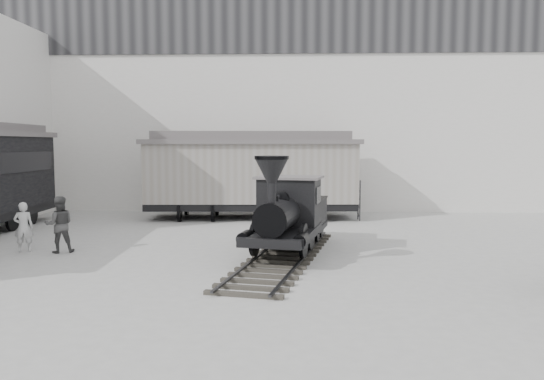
{
  "coord_description": "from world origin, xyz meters",
  "views": [
    {
      "loc": [
        1.34,
        -13.32,
        3.49
      ],
      "look_at": [
        0.74,
        3.66,
        2.0
      ],
      "focal_mm": 35.0,
      "sensor_mm": 36.0,
      "label": 1
    }
  ],
  "objects_px": {
    "locomotive": "(287,219)",
    "visitor_b": "(59,224)",
    "visitor_a": "(24,227)",
    "boxcar": "(251,173)"
  },
  "relations": [
    {
      "from": "locomotive",
      "to": "visitor_b",
      "type": "height_order",
      "value": "locomotive"
    },
    {
      "from": "visitor_a",
      "to": "visitor_b",
      "type": "height_order",
      "value": "visitor_b"
    },
    {
      "from": "locomotive",
      "to": "visitor_b",
      "type": "xyz_separation_m",
      "value": [
        -7.29,
        0.02,
        -0.22
      ]
    },
    {
      "from": "locomotive",
      "to": "visitor_a",
      "type": "bearing_deg",
      "value": -169.04
    },
    {
      "from": "locomotive",
      "to": "visitor_a",
      "type": "xyz_separation_m",
      "value": [
        -8.5,
        0.1,
        -0.32
      ]
    },
    {
      "from": "boxcar",
      "to": "visitor_b",
      "type": "xyz_separation_m",
      "value": [
        -5.57,
        -8.09,
        -1.22
      ]
    },
    {
      "from": "locomotive",
      "to": "boxcar",
      "type": "distance_m",
      "value": 8.35
    },
    {
      "from": "boxcar",
      "to": "visitor_a",
      "type": "bearing_deg",
      "value": -132.99
    },
    {
      "from": "locomotive",
      "to": "visitor_b",
      "type": "distance_m",
      "value": 7.3
    },
    {
      "from": "locomotive",
      "to": "visitor_b",
      "type": "relative_size",
      "value": 4.89
    }
  ]
}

